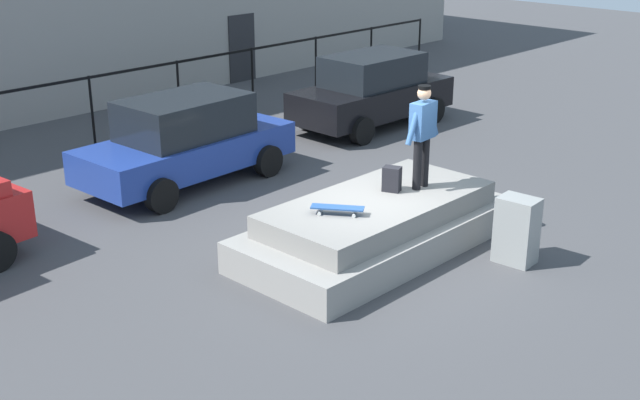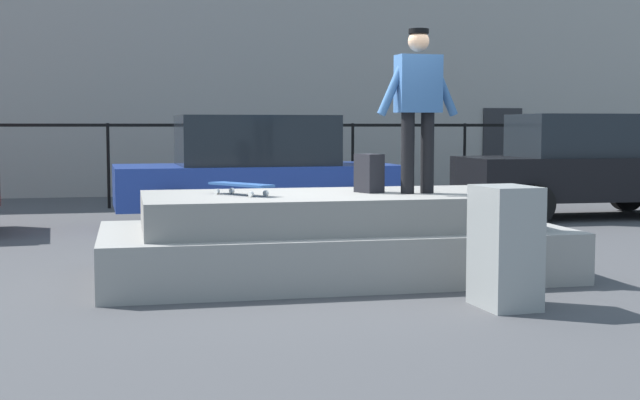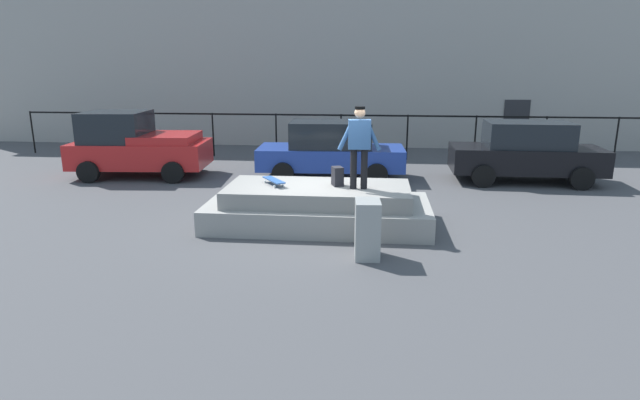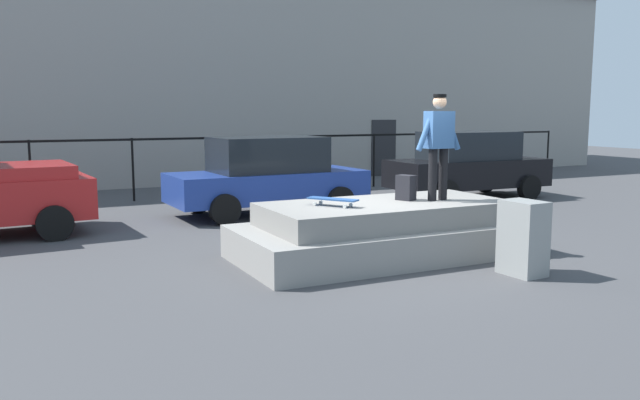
{
  "view_description": "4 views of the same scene",
  "coord_description": "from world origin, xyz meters",
  "px_view_note": "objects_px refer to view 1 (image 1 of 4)",
  "views": [
    {
      "loc": [
        -9.48,
        -7.85,
        5.43
      ],
      "look_at": [
        -0.11,
        1.09,
        0.58
      ],
      "focal_mm": 46.46,
      "sensor_mm": 36.0,
      "label": 1
    },
    {
      "loc": [
        -2.05,
        -8.9,
        1.57
      ],
      "look_at": [
        0.17,
        1.18,
        0.7
      ],
      "focal_mm": 49.23,
      "sensor_mm": 36.0,
      "label": 2
    },
    {
      "loc": [
        1.19,
        -10.93,
        3.4
      ],
      "look_at": [
        -0.01,
        0.81,
        0.33
      ],
      "focal_mm": 29.51,
      "sensor_mm": 36.0,
      "label": 3
    },
    {
      "loc": [
        -5.37,
        -8.59,
        2.29
      ],
      "look_at": [
        -0.56,
        1.12,
        0.79
      ],
      "focal_mm": 35.99,
      "sensor_mm": 36.0,
      "label": 4
    }
  ],
  "objects_px": {
    "car_black_sedan_far": "(372,91)",
    "utility_box": "(517,230)",
    "skateboarder": "(423,129)",
    "skateboard": "(337,208)",
    "backpack": "(392,179)",
    "car_blue_sedan_mid": "(186,140)"
  },
  "relations": [
    {
      "from": "car_black_sedan_far",
      "to": "utility_box",
      "type": "distance_m",
      "value": 8.14
    },
    {
      "from": "skateboarder",
      "to": "utility_box",
      "type": "relative_size",
      "value": 1.61
    },
    {
      "from": "skateboard",
      "to": "backpack",
      "type": "relative_size",
      "value": 1.91
    },
    {
      "from": "skateboard",
      "to": "car_blue_sedan_mid",
      "type": "bearing_deg",
      "value": 79.97
    },
    {
      "from": "car_blue_sedan_mid",
      "to": "car_black_sedan_far",
      "type": "distance_m",
      "value": 5.72
    },
    {
      "from": "skateboard",
      "to": "utility_box",
      "type": "xyz_separation_m",
      "value": [
        2.05,
        -1.88,
        -0.44
      ]
    },
    {
      "from": "skateboard",
      "to": "utility_box",
      "type": "distance_m",
      "value": 2.81
    },
    {
      "from": "skateboard",
      "to": "car_blue_sedan_mid",
      "type": "xyz_separation_m",
      "value": [
        0.85,
        4.79,
        -0.09
      ]
    },
    {
      "from": "utility_box",
      "to": "car_black_sedan_far",
      "type": "bearing_deg",
      "value": 52.25
    },
    {
      "from": "car_blue_sedan_mid",
      "to": "skateboarder",
      "type": "bearing_deg",
      "value": -78.8
    },
    {
      "from": "utility_box",
      "to": "skateboarder",
      "type": "bearing_deg",
      "value": 93.36
    },
    {
      "from": "car_blue_sedan_mid",
      "to": "utility_box",
      "type": "bearing_deg",
      "value": -79.79
    },
    {
      "from": "backpack",
      "to": "car_black_sedan_far",
      "type": "height_order",
      "value": "car_black_sedan_far"
    },
    {
      "from": "skateboarder",
      "to": "utility_box",
      "type": "xyz_separation_m",
      "value": [
        0.22,
        -1.71,
        -1.32
      ]
    },
    {
      "from": "backpack",
      "to": "car_blue_sedan_mid",
      "type": "xyz_separation_m",
      "value": [
        -0.52,
        4.72,
        -0.2
      ]
    },
    {
      "from": "backpack",
      "to": "car_blue_sedan_mid",
      "type": "relative_size",
      "value": 0.09
    },
    {
      "from": "skateboard",
      "to": "utility_box",
      "type": "bearing_deg",
      "value": -42.55
    },
    {
      "from": "backpack",
      "to": "utility_box",
      "type": "bearing_deg",
      "value": -2.32
    },
    {
      "from": "skateboard",
      "to": "car_black_sedan_far",
      "type": "height_order",
      "value": "car_black_sedan_far"
    },
    {
      "from": "skateboard",
      "to": "car_black_sedan_far",
      "type": "xyz_separation_m",
      "value": [
        6.57,
        4.88,
        -0.08
      ]
    },
    {
      "from": "utility_box",
      "to": "skateboard",
      "type": "bearing_deg",
      "value": 133.49
    },
    {
      "from": "skateboarder",
      "to": "car_blue_sedan_mid",
      "type": "relative_size",
      "value": 0.38
    }
  ]
}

